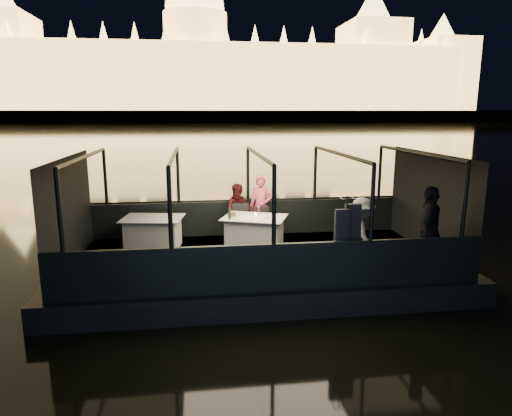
{
  "coord_description": "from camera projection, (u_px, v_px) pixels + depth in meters",
  "views": [
    {
      "loc": [
        -1.35,
        -9.71,
        3.72
      ],
      "look_at": [
        0.0,
        0.4,
        1.55
      ],
      "focal_mm": 32.0,
      "sensor_mm": 36.0,
      "label": 1
    }
  ],
  "objects": [
    {
      "name": "gunwale_port",
      "position": [
        248.0,
        218.0,
        12.11
      ],
      "size": [
        8.0,
        0.08,
        0.9
      ],
      "primitive_type": "cube",
      "color": "black",
      "rests_on": "boat_deck"
    },
    {
      "name": "wine_bottle",
      "position": [
        230.0,
        213.0,
        10.55
      ],
      "size": [
        0.06,
        0.06,
        0.29
      ],
      "primitive_type": "cylinder",
      "rotation": [
        0.0,
        0.0,
        -0.02
      ],
      "color": "#14381D",
      "rests_on": "dining_table_central"
    },
    {
      "name": "wine_glass_red",
      "position": [
        259.0,
        211.0,
        11.05
      ],
      "size": [
        0.07,
        0.07,
        0.2
      ],
      "primitive_type": null,
      "rotation": [
        0.0,
        0.0,
        -0.01
      ],
      "color": "white",
      "rests_on": "dining_table_central"
    },
    {
      "name": "plate_far",
      "position": [
        235.0,
        216.0,
        10.89
      ],
      "size": [
        0.28,
        0.28,
        0.01
      ],
      "primitive_type": "cylinder",
      "rotation": [
        0.0,
        0.0,
        0.22
      ],
      "color": "white",
      "rests_on": "dining_table_central"
    },
    {
      "name": "amber_candle",
      "position": [
        256.0,
        215.0,
        10.83
      ],
      "size": [
        0.06,
        0.06,
        0.09
      ],
      "primitive_type": "cylinder",
      "rotation": [
        0.0,
        0.0,
        -0.0
      ],
      "color": "#F99E3E",
      "rests_on": "dining_table_central"
    },
    {
      "name": "boat_deck",
      "position": [
        258.0,
        258.0,
        10.26
      ],
      "size": [
        8.0,
        4.0,
        0.04
      ],
      "primitive_type": "cube",
      "color": "black",
      "rests_on": "boat_hull"
    },
    {
      "name": "dining_table_central",
      "position": [
        254.0,
        232.0,
        10.88
      ],
      "size": [
        1.73,
        1.5,
        0.77
      ],
      "primitive_type": "cube",
      "rotation": [
        0.0,
        0.0,
        -0.37
      ],
      "color": "silver",
      "rests_on": "boat_deck"
    },
    {
      "name": "river_water",
      "position": [
        202.0,
        131.0,
        87.93
      ],
      "size": [
        500.0,
        500.0,
        0.0
      ],
      "primitive_type": "plane",
      "color": "black",
      "rests_on": "ground"
    },
    {
      "name": "passenger_dark",
      "position": [
        429.0,
        234.0,
        8.96
      ],
      "size": [
        1.01,
        1.12,
        1.82
      ],
      "primitive_type": "imported",
      "rotation": [
        0.0,
        0.0,
        4.05
      ],
      "color": "black",
      "rests_on": "boat_deck"
    },
    {
      "name": "gunwale_starboard",
      "position": [
        274.0,
        268.0,
        8.23
      ],
      "size": [
        8.0,
        0.08,
        0.9
      ],
      "primitive_type": "cube",
      "color": "black",
      "rests_on": "boat_deck"
    },
    {
      "name": "end_wall_aft",
      "position": [
        430.0,
        203.0,
        10.54
      ],
      "size": [
        0.02,
        4.0,
        2.3
      ],
      "primitive_type": null,
      "color": "black",
      "rests_on": "boat_deck"
    },
    {
      "name": "person_man_maroon",
      "position": [
        239.0,
        210.0,
        11.64
      ],
      "size": [
        0.78,
        0.66,
        1.42
      ],
      "primitive_type": "imported",
      "rotation": [
        0.0,
        0.0,
        -0.2
      ],
      "color": "#401212",
      "rests_on": "boat_deck"
    },
    {
      "name": "end_wall_fore",
      "position": [
        69.0,
        213.0,
        9.5
      ],
      "size": [
        0.02,
        4.0,
        2.3
      ],
      "primitive_type": null,
      "color": "black",
      "rests_on": "boat_deck"
    },
    {
      "name": "cabin_glass_starboard",
      "position": [
        274.0,
        206.0,
        7.99
      ],
      "size": [
        8.0,
        0.02,
        1.4
      ],
      "primitive_type": null,
      "color": "#99B2B2",
      "rests_on": "gunwale_starboard"
    },
    {
      "name": "bread_basket",
      "position": [
        232.0,
        214.0,
        10.88
      ],
      "size": [
        0.23,
        0.23,
        0.08
      ],
      "primitive_type": "cylinder",
      "rotation": [
        0.0,
        0.0,
        0.09
      ],
      "color": "brown",
      "rests_on": "dining_table_central"
    },
    {
      "name": "plate_near",
      "position": [
        269.0,
        217.0,
        10.74
      ],
      "size": [
        0.28,
        0.28,
        0.01
      ],
      "primitive_type": "cylinder",
      "rotation": [
        0.0,
        0.0,
        0.21
      ],
      "color": "silver",
      "rests_on": "dining_table_central"
    },
    {
      "name": "cabin_glass_port",
      "position": [
        248.0,
        175.0,
        11.87
      ],
      "size": [
        8.0,
        0.02,
        1.4
      ],
      "primitive_type": null,
      "color": "#99B2B2",
      "rests_on": "gunwale_port"
    },
    {
      "name": "parliament_building",
      "position": [
        196.0,
        44.0,
        174.02
      ],
      "size": [
        220.0,
        32.0,
        60.0
      ],
      "primitive_type": null,
      "color": "#F2D18C",
      "rests_on": "embankment"
    },
    {
      "name": "chair_port_left",
      "position": [
        241.0,
        224.0,
        11.39
      ],
      "size": [
        0.51,
        0.51,
        0.93
      ],
      "primitive_type": "cube",
      "rotation": [
        0.0,
        0.0,
        -0.18
      ],
      "color": "black",
      "rests_on": "boat_deck"
    },
    {
      "name": "chair_port_right",
      "position": [
        262.0,
        225.0,
        11.34
      ],
      "size": [
        0.42,
        0.42,
        0.87
      ],
      "primitive_type": "cube",
      "rotation": [
        0.0,
        0.0,
        -0.05
      ],
      "color": "black",
      "rests_on": "boat_deck"
    },
    {
      "name": "person_woman_coral",
      "position": [
        261.0,
        210.0,
        11.67
      ],
      "size": [
        0.69,
        0.57,
        1.65
      ],
      "primitive_type": "imported",
      "rotation": [
        0.0,
        0.0,
        -0.34
      ],
      "color": "#E85464",
      "rests_on": "boat_deck"
    },
    {
      "name": "coat_stand",
      "position": [
        346.0,
        237.0,
        8.56
      ],
      "size": [
        0.53,
        0.46,
        1.69
      ],
      "primitive_type": null,
      "rotation": [
        0.0,
        0.0,
        -0.19
      ],
      "color": "black",
      "rests_on": "boat_deck"
    },
    {
      "name": "embankment",
      "position": [
        197.0,
        117.0,
        213.77
      ],
      "size": [
        400.0,
        140.0,
        6.0
      ],
      "primitive_type": "cube",
      "color": "#423D33",
      "rests_on": "ground"
    },
    {
      "name": "boat_hull",
      "position": [
        258.0,
        278.0,
        10.36
      ],
      "size": [
        8.6,
        4.4,
        1.0
      ],
      "primitive_type": "cube",
      "color": "black",
      "rests_on": "river_water"
    },
    {
      "name": "wine_glass_white",
      "position": [
        236.0,
        214.0,
        10.64
      ],
      "size": [
        0.07,
        0.07,
        0.18
      ],
      "primitive_type": null,
      "rotation": [
        0.0,
        0.0,
        0.26
      ],
      "color": "white",
      "rests_on": "dining_table_central"
    },
    {
      "name": "passenger_stripe",
      "position": [
        362.0,
        229.0,
        9.34
      ],
      "size": [
        0.58,
        1.0,
        1.52
      ],
      "primitive_type": "imported",
      "rotation": [
        0.0,
        0.0,
        1.6
      ],
      "color": "silver",
      "rests_on": "boat_deck"
    },
    {
      "name": "canopy_ribs",
      "position": [
        258.0,
        207.0,
        10.02
      ],
      "size": [
        8.0,
        4.0,
        2.3
      ],
      "primitive_type": null,
      "color": "black",
      "rests_on": "boat_deck"
    },
    {
      "name": "cabin_roof_glass",
      "position": [
        258.0,
        155.0,
        9.78
      ],
      "size": [
        8.0,
        4.0,
        0.02
      ],
      "primitive_type": null,
      "color": "#99B2B2",
      "rests_on": "boat_deck"
    },
    {
      "name": "dining_table_aft",
      "position": [
        153.0,
        232.0,
        10.9
      ],
      "size": [
        1.55,
        1.23,
        0.75
      ],
      "primitive_type": "cube",
      "rotation": [
        0.0,
        0.0,
        -0.16
      ],
      "color": "white",
      "rests_on": "boat_deck"
    }
  ]
}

